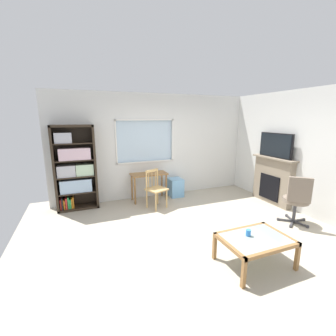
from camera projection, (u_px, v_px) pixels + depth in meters
ground at (193, 232)px, 4.25m from camera, size 6.22×5.51×0.02m
wall_back_with_window at (155, 147)px, 6.02m from camera, size 5.22×0.15×2.68m
wall_right at (304, 153)px, 4.92m from camera, size 0.12×4.71×2.68m
bookshelf at (74, 168)px, 5.15m from camera, size 0.90×0.38×1.93m
desk_under_window at (149, 178)px, 5.75m from camera, size 0.92×0.43×0.71m
wooden_chair at (156, 188)px, 5.31m from camera, size 0.54×0.53×0.90m
plastic_drawer_unit at (175, 187)px, 6.14m from camera, size 0.35×0.40×0.48m
fireplace at (273, 180)px, 5.60m from camera, size 0.26×1.18×1.15m
tv at (276, 145)px, 5.40m from camera, size 0.06×0.93×0.58m
office_chair at (297, 198)px, 4.42m from camera, size 0.63×0.61×1.00m
coffee_table at (255, 241)px, 3.23m from camera, size 0.96×0.70×0.42m
sippy_cup at (248, 233)px, 3.26m from camera, size 0.07×0.07×0.09m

